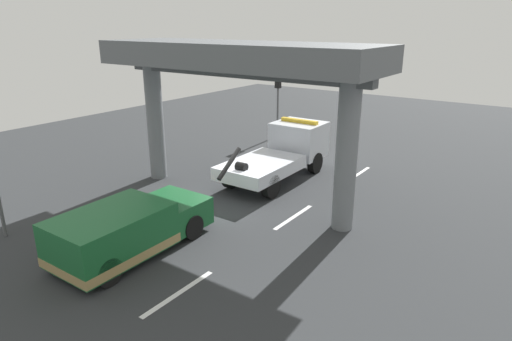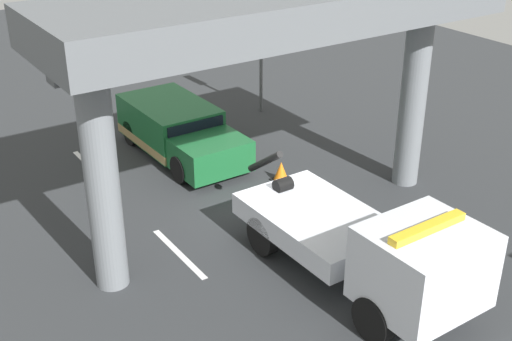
{
  "view_description": "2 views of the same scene",
  "coord_description": "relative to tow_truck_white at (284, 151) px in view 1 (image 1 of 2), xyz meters",
  "views": [
    {
      "loc": [
        -13.09,
        -10.42,
        6.89
      ],
      "look_at": [
        0.22,
        -0.94,
        1.41
      ],
      "focal_mm": 31.05,
      "sensor_mm": 36.0,
      "label": 1
    },
    {
      "loc": [
        12.69,
        -8.99,
        9.12
      ],
      "look_at": [
        0.05,
        -0.56,
        1.69
      ],
      "focal_mm": 47.06,
      "sensor_mm": 36.0,
      "label": 2
    }
  ],
  "objects": [
    {
      "name": "tow_truck_white",
      "position": [
        0.0,
        0.0,
        0.0
      ],
      "size": [
        7.27,
        2.47,
        2.46
      ],
      "color": "silver",
      "rests_on": "ground"
    },
    {
      "name": "ground_plane",
      "position": [
        -3.8,
        -0.01,
        -1.25
      ],
      "size": [
        60.0,
        40.0,
        0.1
      ],
      "primitive_type": "cube",
      "color": "#2D3033"
    },
    {
      "name": "overpass_structure",
      "position": [
        -3.56,
        -0.01,
        4.12
      ],
      "size": [
        3.6,
        11.31,
        6.21
      ],
      "color": "slate",
      "rests_on": "ground"
    },
    {
      "name": "towed_van_green",
      "position": [
        -9.12,
        -0.01,
        -0.42
      ],
      "size": [
        5.22,
        2.26,
        1.58
      ],
      "color": "#195B2D",
      "rests_on": "ground"
    },
    {
      "name": "lane_stripe_east",
      "position": [
        2.2,
        -2.83,
        -1.2
      ],
      "size": [
        2.6,
        0.16,
        0.01
      ],
      "primitive_type": "cube",
      "color": "silver",
      "rests_on": "ground"
    },
    {
      "name": "lane_stripe_west",
      "position": [
        -9.8,
        -2.83,
        -1.2
      ],
      "size": [
        2.6,
        0.16,
        0.01
      ],
      "primitive_type": "cube",
      "color": "silver",
      "rests_on": "ground"
    },
    {
      "name": "traffic_cone_orange",
      "position": [
        -5.65,
        1.59,
        -0.91
      ],
      "size": [
        0.52,
        0.52,
        0.62
      ],
      "color": "orange",
      "rests_on": "ground"
    },
    {
      "name": "lane_stripe_mid",
      "position": [
        -3.8,
        -2.83,
        -1.2
      ],
      "size": [
        2.6,
        0.16,
        0.01
      ],
      "primitive_type": "cube",
      "color": "silver",
      "rests_on": "ground"
    },
    {
      "name": "traffic_light_far",
      "position": [
        6.22,
        4.34,
        1.69
      ],
      "size": [
        0.39,
        0.32,
        3.95
      ],
      "color": "#515456",
      "rests_on": "ground"
    }
  ]
}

